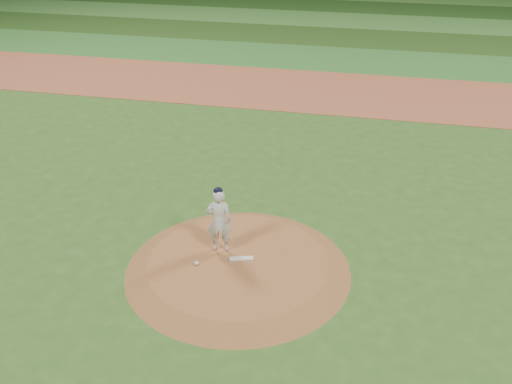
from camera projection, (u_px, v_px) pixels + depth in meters
ground at (238, 269)px, 13.98m from camera, size 120.00×120.00×0.00m
infield_dirt_band at (313, 90)px, 25.97m from camera, size 70.00×6.00×0.02m
outfield_stripe_0 at (327, 58)px, 30.69m from camera, size 70.00×5.00×0.02m
outfield_stripe_1 at (336, 37)px, 34.97m from camera, size 70.00×5.00×0.02m
outfield_stripe_2 at (343, 20)px, 39.26m from camera, size 70.00×5.00×0.02m
outfield_stripe_3 at (349, 6)px, 43.55m from camera, size 70.00×5.00×0.02m
pitchers_mound at (238, 265)px, 13.92m from camera, size 5.50×5.50×0.25m
pitching_rubber at (241, 259)px, 13.92m from camera, size 0.61×0.31×0.03m
rosin_bag at (197, 263)px, 13.72m from camera, size 0.13×0.13×0.07m
pitcher_on_mound at (219, 220)px, 13.88m from camera, size 0.69×0.52×1.76m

